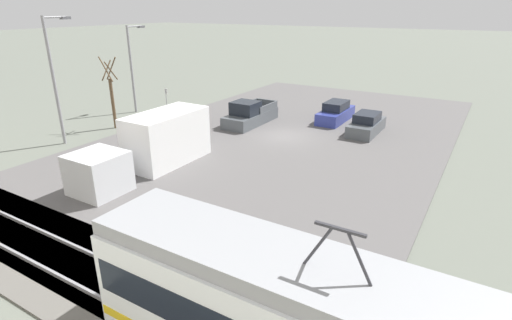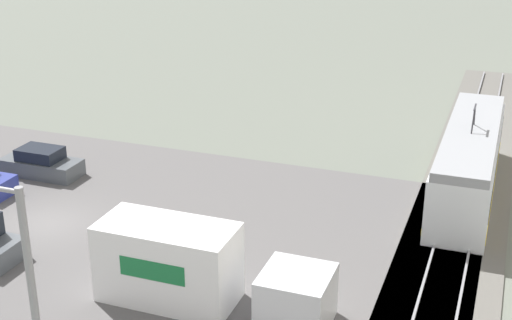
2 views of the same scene
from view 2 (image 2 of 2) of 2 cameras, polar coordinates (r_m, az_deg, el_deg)
name	(u,v)px [view 2 (image 2 of 2)]	position (r m, az deg, el deg)	size (l,w,h in m)	color
ground_plane	(48,225)	(34.06, -16.31, -5.01)	(320.00, 320.00, 0.00)	#60665B
road_surface	(48,224)	(34.05, -16.32, -4.95)	(21.53, 37.72, 0.08)	#565454
rail_bed	(440,297)	(28.22, 14.53, -10.55)	(72.11, 4.40, 0.22)	#5B5954
light_rail_tram	(469,162)	(36.69, 16.65, -0.18)	(12.81, 2.66, 4.51)	white
box_truck	(198,271)	(26.26, -4.68, -8.82)	(2.46, 8.69, 3.02)	silver
sedan_car_1	(41,164)	(39.41, -16.80, -0.28)	(1.78, 4.29, 1.50)	#4C5156
street_lamp_mid_block	(29,319)	(18.54, -17.68, -12.00)	(0.36, 1.95, 8.28)	gray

